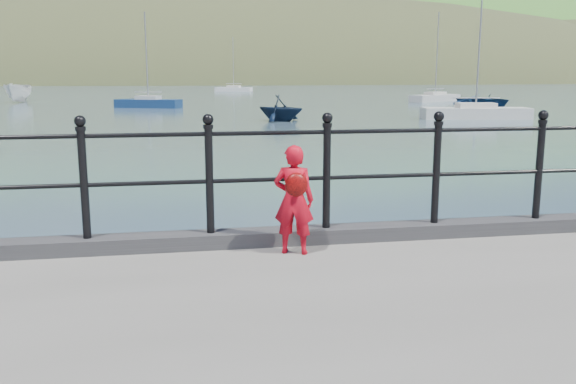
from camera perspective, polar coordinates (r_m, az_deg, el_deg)
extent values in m
plane|color=#2D4251|center=(6.80, -1.89, -12.67)|extent=(600.00, 600.00, 0.00)
cube|color=#28282B|center=(6.30, -1.75, -4.22)|extent=(60.00, 0.30, 0.15)
cylinder|color=black|center=(6.17, -1.78, 1.17)|extent=(18.00, 0.04, 0.04)
cylinder|color=black|center=(6.11, -1.81, 5.54)|extent=(18.00, 0.04, 0.04)
cylinder|color=black|center=(6.18, -18.54, 0.61)|extent=(0.08, 0.08, 1.05)
sphere|color=black|center=(6.10, -18.89, 6.30)|extent=(0.11, 0.11, 0.11)
cylinder|color=black|center=(6.11, -7.36, 0.99)|extent=(0.08, 0.08, 1.05)
sphere|color=black|center=(6.04, -7.50, 6.75)|extent=(0.11, 0.11, 0.11)
cylinder|color=black|center=(6.29, 3.63, 1.33)|extent=(0.08, 0.08, 1.05)
sphere|color=black|center=(6.21, 3.70, 6.93)|extent=(0.11, 0.11, 0.11)
cylinder|color=black|center=(6.67, 13.70, 1.60)|extent=(0.08, 0.08, 1.05)
sphere|color=black|center=(6.60, 13.94, 6.87)|extent=(0.11, 0.11, 0.11)
cylinder|color=black|center=(7.24, 22.42, 1.79)|extent=(0.08, 0.08, 1.05)
sphere|color=black|center=(7.18, 22.78, 6.64)|extent=(0.11, 0.11, 0.11)
ellipsoid|color=#333A21|center=(203.06, -4.28, 5.78)|extent=(400.00, 100.00, 88.00)
ellipsoid|color=#387026|center=(269.85, 2.91, 4.53)|extent=(600.00, 180.00, 156.00)
cube|color=silver|center=(190.25, -20.89, 10.31)|extent=(9.00, 6.00, 6.00)
cube|color=#4C4744|center=(190.30, -20.97, 11.51)|extent=(9.50, 6.50, 2.00)
cube|color=silver|center=(187.50, -13.85, 10.70)|extent=(9.00, 6.00, 6.00)
cube|color=#4C4744|center=(187.55, -13.90, 11.93)|extent=(9.50, 6.50, 2.00)
cube|color=silver|center=(188.12, -4.53, 10.98)|extent=(9.00, 6.00, 6.00)
cube|color=#4C4744|center=(188.17, -4.54, 12.20)|extent=(9.50, 6.50, 2.00)
cube|color=silver|center=(192.71, 3.64, 10.99)|extent=(9.00, 6.00, 6.00)
cube|color=#4C4744|center=(192.76, 3.65, 12.18)|extent=(9.50, 6.50, 2.00)
imported|color=red|center=(5.88, 0.54, -0.73)|extent=(0.45, 0.37, 1.07)
ellipsoid|color=red|center=(5.72, 0.79, 0.68)|extent=(0.22, 0.11, 0.23)
imported|color=#112B4E|center=(55.46, 17.89, 8.17)|extent=(5.29, 6.25, 1.10)
imported|color=white|center=(65.70, -23.88, 8.47)|extent=(2.32, 5.08, 1.90)
imported|color=black|center=(36.38, -0.71, 7.88)|extent=(3.94, 3.91, 1.57)
cube|color=beige|center=(64.83, 13.59, 8.44)|extent=(6.37, 4.63, 0.90)
cube|color=beige|center=(64.82, 13.61, 8.89)|extent=(2.53, 2.15, 0.50)
cylinder|color=#A5A5A8|center=(64.82, 13.77, 12.44)|extent=(0.10, 0.10, 8.16)
cylinder|color=#A5A5A8|center=(64.80, 13.63, 9.37)|extent=(2.51, 1.46, 0.06)
cube|color=beige|center=(39.99, 17.13, 6.91)|extent=(6.78, 2.88, 0.90)
cube|color=beige|center=(39.96, 17.17, 7.62)|extent=(2.48, 1.64, 0.50)
cylinder|color=#A5A5A8|center=(39.96, 17.49, 13.34)|extent=(0.10, 0.10, 8.09)
cylinder|color=#A5A5A8|center=(39.94, 17.21, 8.41)|extent=(2.93, 0.55, 0.06)
cube|color=white|center=(100.33, -5.10, 9.48)|extent=(6.16, 4.00, 0.90)
cube|color=beige|center=(100.32, -5.11, 9.76)|extent=(2.40, 1.97, 0.50)
cylinder|color=#A5A5A8|center=(100.32, -5.15, 11.99)|extent=(0.10, 0.10, 7.92)
cylinder|color=#A5A5A8|center=(100.31, -5.11, 10.08)|extent=(2.47, 1.12, 0.06)
cube|color=navy|center=(52.46, -12.93, 7.96)|extent=(5.65, 3.66, 0.90)
cube|color=beige|center=(52.44, -12.95, 8.50)|extent=(2.21, 1.84, 0.50)
cylinder|color=#A5A5A8|center=(52.43, -13.11, 12.28)|extent=(0.10, 0.10, 7.02)
cylinder|color=#A5A5A8|center=(52.42, -12.97, 9.10)|extent=(2.27, 0.98, 0.06)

